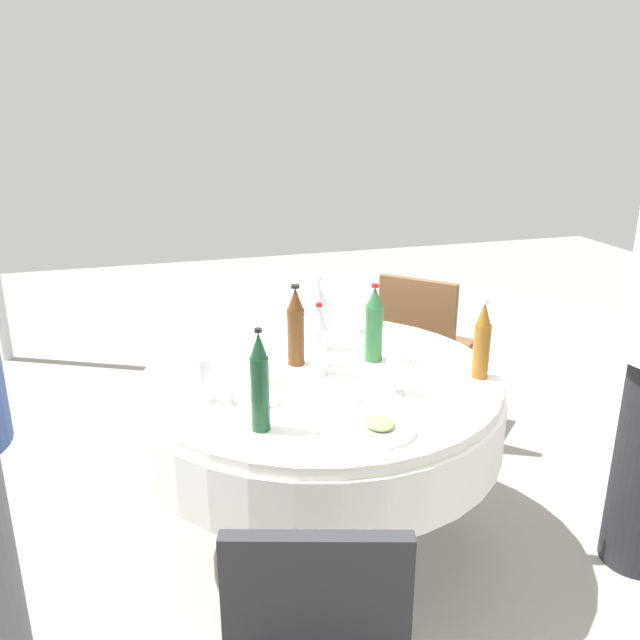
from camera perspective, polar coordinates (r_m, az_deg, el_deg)
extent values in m
plane|color=gray|center=(2.80, 0.00, -18.67)|extent=(10.00, 10.00, 0.00)
cylinder|color=white|center=(2.43, 0.00, -5.08)|extent=(1.33, 1.33, 0.04)
cylinder|color=white|center=(2.49, 0.00, -7.82)|extent=(1.36, 1.36, 0.22)
cylinder|color=slate|center=(2.66, 0.00, -14.56)|extent=(0.14, 0.14, 0.48)
cylinder|color=slate|center=(2.79, 0.00, -18.42)|extent=(0.56, 0.56, 0.03)
cylinder|color=#593314|center=(2.47, -2.13, -1.49)|extent=(0.07, 0.07, 0.22)
cone|color=#593314|center=(2.42, -2.17, 1.88)|extent=(0.06, 0.06, 0.08)
cylinder|color=black|center=(2.40, -2.19, 2.96)|extent=(0.03, 0.03, 0.01)
cylinder|color=#194728|center=(1.99, -5.27, -6.48)|extent=(0.06, 0.06, 0.24)
cone|color=#194728|center=(1.92, -5.41, -2.19)|extent=(0.05, 0.05, 0.08)
cylinder|color=black|center=(1.91, -5.45, -0.90)|extent=(0.02, 0.02, 0.01)
cylinder|color=silver|center=(2.38, -0.08, -2.77)|extent=(0.06, 0.06, 0.18)
cone|color=silver|center=(2.34, -0.08, 0.22)|extent=(0.06, 0.06, 0.08)
cylinder|color=red|center=(2.32, -0.08, 1.35)|extent=(0.02, 0.02, 0.01)
cylinder|color=silver|center=(2.62, -0.12, -0.44)|extent=(0.06, 0.06, 0.20)
cone|color=silver|center=(2.57, -0.13, 2.60)|extent=(0.05, 0.05, 0.09)
cylinder|color=silver|center=(2.56, -0.13, 3.65)|extent=(0.02, 0.02, 0.01)
cylinder|color=#8C5619|center=(2.42, 13.94, -2.69)|extent=(0.06, 0.06, 0.20)
cone|color=#8C5619|center=(2.38, 14.20, 0.50)|extent=(0.05, 0.05, 0.08)
cylinder|color=silver|center=(2.36, 14.29, 1.59)|extent=(0.03, 0.03, 0.01)
cylinder|color=#2D6B38|center=(2.51, 4.75, -1.18)|extent=(0.07, 0.07, 0.22)
cone|color=#2D6B38|center=(2.46, 4.84, 2.05)|extent=(0.06, 0.06, 0.07)
cylinder|color=red|center=(2.45, 4.87, 3.03)|extent=(0.03, 0.03, 0.01)
cylinder|color=white|center=(2.24, -9.83, -6.97)|extent=(0.06, 0.06, 0.00)
cylinder|color=white|center=(2.22, -9.88, -6.01)|extent=(0.01, 0.01, 0.08)
cylinder|color=white|center=(2.19, -10.00, -4.20)|extent=(0.07, 0.07, 0.08)
cylinder|color=gold|center=(2.20, -9.96, -4.70)|extent=(0.06, 0.06, 0.03)
cylinder|color=white|center=(2.28, 6.69, -6.32)|extent=(0.06, 0.06, 0.00)
cylinder|color=white|center=(2.26, 6.72, -5.53)|extent=(0.01, 0.01, 0.06)
cylinder|color=white|center=(2.24, 6.79, -3.89)|extent=(0.08, 0.08, 0.08)
cylinder|color=white|center=(2.84, 3.41, -1.01)|extent=(0.06, 0.06, 0.00)
cylinder|color=white|center=(2.83, 3.42, -0.36)|extent=(0.01, 0.01, 0.06)
cylinder|color=white|center=(2.81, 3.45, 0.94)|extent=(0.07, 0.07, 0.07)
cylinder|color=maroon|center=(2.82, 3.44, 0.56)|extent=(0.06, 0.06, 0.03)
cylinder|color=white|center=(2.37, -5.61, -5.31)|extent=(0.06, 0.06, 0.00)
cylinder|color=white|center=(2.35, -5.65, -4.38)|extent=(0.01, 0.01, 0.08)
cylinder|color=white|center=(2.32, -5.71, -2.61)|extent=(0.07, 0.07, 0.08)
cylinder|color=gold|center=(2.33, -5.69, -3.11)|extent=(0.06, 0.06, 0.03)
cylinder|color=white|center=(2.03, 5.26, -9.45)|extent=(0.22, 0.22, 0.02)
ellipsoid|color=#8C9E59|center=(2.02, 5.27, -9.00)|extent=(0.10, 0.09, 0.02)
cylinder|color=white|center=(2.25, 0.95, -6.40)|extent=(0.23, 0.23, 0.02)
cube|color=silver|center=(2.63, -11.16, -3.04)|extent=(0.15, 0.12, 0.00)
cube|color=silver|center=(2.78, -7.84, -1.65)|extent=(0.13, 0.15, 0.00)
cube|color=white|center=(2.20, -5.58, -6.96)|extent=(0.16, 0.16, 0.02)
cube|color=brown|center=(3.50, 9.39, -2.43)|extent=(0.57, 0.57, 0.04)
cube|color=brown|center=(3.27, 8.46, -0.01)|extent=(0.32, 0.31, 0.42)
cylinder|color=gray|center=(3.70, 12.61, -5.46)|extent=(0.03, 0.03, 0.43)
cylinder|color=gray|center=(3.80, 7.71, -4.49)|extent=(0.03, 0.03, 0.43)
cylinder|color=gray|center=(3.40, 10.84, -7.55)|extent=(0.03, 0.03, 0.43)
cylinder|color=gray|center=(3.51, 5.58, -6.42)|extent=(0.03, 0.03, 0.43)
cube|color=#2D2D33|center=(1.52, -0.30, -24.69)|extent=(0.15, 0.39, 0.42)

